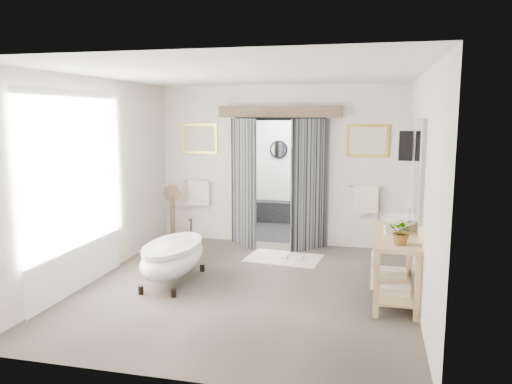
% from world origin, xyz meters
% --- Properties ---
extents(ground_plane, '(5.00, 5.00, 0.00)m').
position_xyz_m(ground_plane, '(0.00, 0.00, 0.00)').
color(ground_plane, '#65584D').
extents(room_shell, '(4.52, 5.02, 2.91)m').
position_xyz_m(room_shell, '(-0.04, -0.13, 1.86)').
color(room_shell, beige).
rests_on(room_shell, ground_plane).
extents(shower_room, '(2.22, 2.01, 2.51)m').
position_xyz_m(shower_room, '(0.00, 3.99, 0.91)').
color(shower_room, black).
rests_on(shower_room, ground_plane).
extents(back_wall_dressing, '(3.82, 0.69, 2.52)m').
position_xyz_m(back_wall_dressing, '(0.00, 2.32, 1.56)').
color(back_wall_dressing, black).
rests_on(back_wall_dressing, ground_plane).
extents(clawfoot_tub, '(0.71, 1.59, 0.78)m').
position_xyz_m(clawfoot_tub, '(-1.07, -0.02, 0.38)').
color(clawfoot_tub, black).
rests_on(clawfoot_tub, ground_plane).
extents(vanity, '(0.57, 1.60, 0.85)m').
position_xyz_m(vanity, '(1.95, 0.08, 0.51)').
color(vanity, tan).
rests_on(vanity, ground_plane).
extents(pedestal_mirror, '(0.33, 0.21, 1.12)m').
position_xyz_m(pedestal_mirror, '(-1.90, 1.98, 0.48)').
color(pedestal_mirror, brown).
rests_on(pedestal_mirror, ground_plane).
extents(rug, '(1.28, 0.93, 0.01)m').
position_xyz_m(rug, '(0.26, 1.51, 0.01)').
color(rug, beige).
rests_on(rug, ground_plane).
extents(slippers, '(0.35, 0.26, 0.05)m').
position_xyz_m(slippers, '(0.39, 1.51, 0.04)').
color(slippers, white).
rests_on(slippers, rug).
extents(basin, '(0.65, 0.65, 0.17)m').
position_xyz_m(basin, '(2.03, 0.37, 0.94)').
color(basin, white).
rests_on(basin, vanity).
extents(plant, '(0.33, 0.30, 0.32)m').
position_xyz_m(plant, '(2.02, -0.44, 1.01)').
color(plant, gray).
rests_on(plant, vanity).
extents(soap_bottle_a, '(0.11, 0.11, 0.18)m').
position_xyz_m(soap_bottle_a, '(1.87, 0.05, 0.94)').
color(soap_bottle_a, gray).
rests_on(soap_bottle_a, vanity).
extents(soap_bottle_b, '(0.17, 0.17, 0.17)m').
position_xyz_m(soap_bottle_b, '(1.90, 0.77, 0.94)').
color(soap_bottle_b, gray).
rests_on(soap_bottle_b, vanity).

